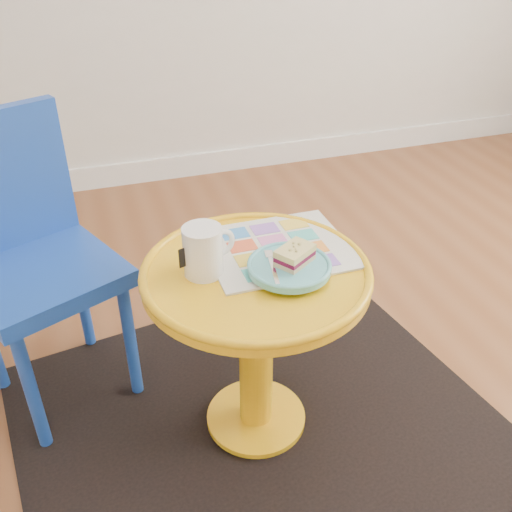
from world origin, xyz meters
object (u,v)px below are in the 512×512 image
object	(u,v)px
newspaper	(277,248)
side_table	(256,318)
mug	(204,249)
plate	(289,267)
chair	(29,248)

from	to	relation	value
newspaper	side_table	bearing A→B (deg)	-138.62
side_table	newspaper	distance (m)	0.19
side_table	mug	distance (m)	0.25
side_table	plate	world-z (taller)	plate
chair	plate	bearing A→B (deg)	-57.62
mug	plate	xyz separation A→B (m)	(0.19, -0.07, -0.05)
side_table	plate	size ratio (longest dim) A/B	2.81
side_table	mug	size ratio (longest dim) A/B	4.21
chair	newspaper	distance (m)	0.68
side_table	newspaper	size ratio (longest dim) A/B	1.55
newspaper	plate	xyz separation A→B (m)	(-0.01, -0.12, 0.02)
newspaper	plate	bearing A→B (deg)	-96.42
side_table	plate	xyz separation A→B (m)	(0.07, -0.04, 0.17)
side_table	chair	xyz separation A→B (m)	(-0.53, 0.36, 0.10)
chair	plate	distance (m)	0.73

